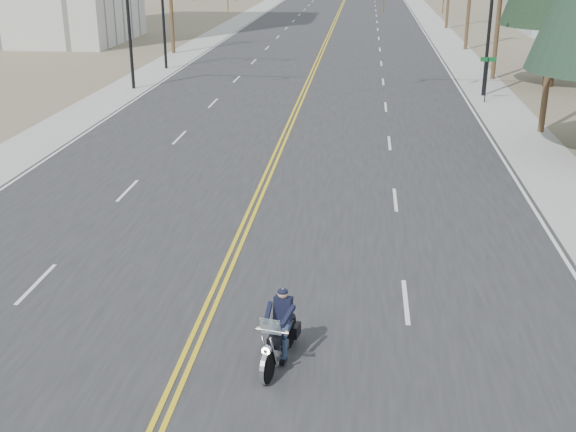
{
  "coord_description": "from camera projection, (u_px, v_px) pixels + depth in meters",
  "views": [
    {
      "loc": [
        3.7,
        -12.96,
        8.73
      ],
      "look_at": [
        1.73,
        5.79,
        1.6
      ],
      "focal_mm": 45.0,
      "sensor_mm": 36.0,
      "label": 1
    }
  ],
  "objects": [
    {
      "name": "traffic_mast_far",
      "position": [
        185.0,
        1.0,
        51.9
      ],
      "size": [
        6.1,
        0.26,
        7.0
      ],
      "color": "black",
      "rests_on": "ground"
    },
    {
      "name": "road",
      "position": [
        333.0,
        27.0,
        80.62
      ],
      "size": [
        20.0,
        200.0,
        0.01
      ],
      "primitive_type": "cube",
      "color": "#303033",
      "rests_on": "ground"
    },
    {
      "name": "ground_plane",
      "position": [
        180.0,
        377.0,
        15.5
      ],
      "size": [
        400.0,
        400.0,
        0.0
      ],
      "primitive_type": "plane",
      "color": "#776D56",
      "rests_on": "ground"
    },
    {
      "name": "sidewalk_left",
      "position": [
        231.0,
        26.0,
        81.74
      ],
      "size": [
        3.0,
        200.0,
        0.01
      ],
      "primitive_type": "cube",
      "color": "#A5A5A0",
      "rests_on": "ground"
    },
    {
      "name": "traffic_mast_right",
      "position": [
        456.0,
        12.0,
        42.65
      ],
      "size": [
        7.1,
        0.26,
        7.0
      ],
      "color": "black",
      "rests_on": "ground"
    },
    {
      "name": "sidewalk_right",
      "position": [
        437.0,
        28.0,
        79.49
      ],
      "size": [
        3.0,
        200.0,
        0.01
      ],
      "primitive_type": "cube",
      "color": "#A5A5A0",
      "rests_on": "ground"
    },
    {
      "name": "street_sign",
      "position": [
        487.0,
        72.0,
        41.71
      ],
      "size": [
        0.9,
        0.06,
        2.62
      ],
      "color": "black",
      "rests_on": "ground"
    },
    {
      "name": "motorcyclist",
      "position": [
        279.0,
        329.0,
        15.74
      ],
      "size": [
        1.34,
        2.31,
        1.69
      ],
      "primitive_type": null,
      "rotation": [
        0.0,
        0.0,
        2.94
      ],
      "color": "black",
      "rests_on": "ground"
    },
    {
      "name": "traffic_mast_left",
      "position": [
        160.0,
        9.0,
        44.4
      ],
      "size": [
        7.1,
        0.26,
        7.0
      ],
      "color": "black",
      "rests_on": "ground"
    },
    {
      "name": "utility_pole_b",
      "position": [
        556.0,
        7.0,
        33.56
      ],
      "size": [
        2.2,
        0.3,
        11.5
      ],
      "color": "brown",
      "rests_on": "ground"
    }
  ]
}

